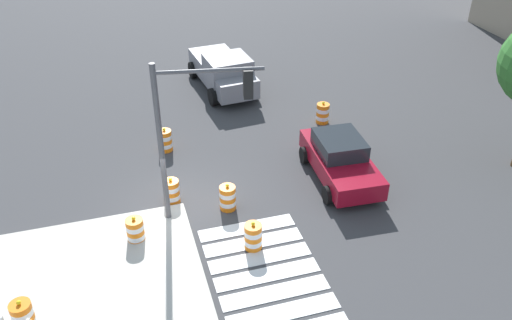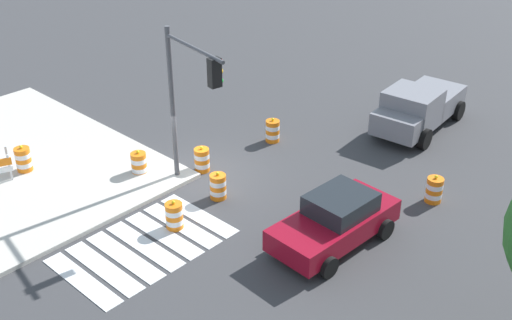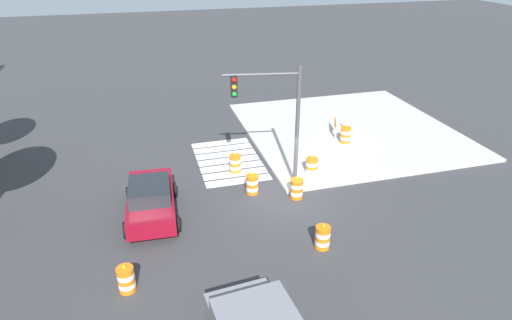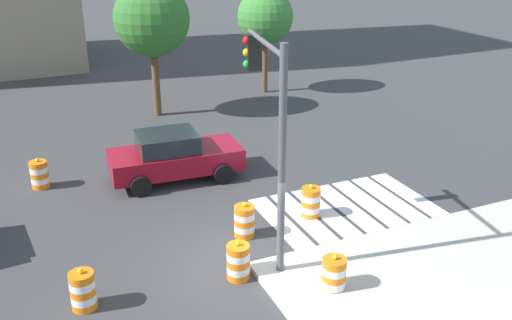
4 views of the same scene
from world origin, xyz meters
TOP-DOWN VIEW (x-y plane):
  - ground_plane at (0.00, 0.00)m, footprint 120.00×120.00m
  - crosswalk_stripes at (4.00, 1.80)m, footprint 5.10×3.20m
  - sports_car at (-0.14, 5.93)m, footprint 4.39×2.32m
  - pickup_truck at (-8.80, 3.63)m, footprint 5.31×2.72m
  - traffic_barrel_near_corner at (2.72, 1.74)m, footprint 0.56×0.56m
  - traffic_barrel_crosswalk_end at (0.53, 1.47)m, footprint 0.56×0.56m
  - traffic_barrel_median_near at (-4.31, 6.99)m, footprint 0.56×0.56m
  - traffic_barrel_median_far at (1.41, -1.75)m, footprint 0.56×0.56m
  - traffic_barrel_far_curb at (-0.38, -0.32)m, footprint 0.56×0.56m
  - traffic_barrel_lane_center at (-3.95, -0.02)m, footprint 0.56×0.56m
  - traffic_barrel_on_sidewalk at (4.21, -4.90)m, footprint 0.56×0.56m
  - traffic_light_pole at (0.79, 0.52)m, footprint 0.77×3.25m

SIDE VIEW (x-z plane):
  - ground_plane at x=0.00m, z-range 0.00..0.00m
  - crosswalk_stripes at x=4.00m, z-range 0.00..0.02m
  - traffic_barrel_near_corner at x=2.72m, z-range -0.06..0.96m
  - traffic_barrel_crosswalk_end at x=0.53m, z-range -0.06..0.96m
  - traffic_barrel_median_near at x=-4.31m, z-range -0.06..0.96m
  - traffic_barrel_median_far at x=1.41m, z-range -0.06..0.96m
  - traffic_barrel_far_curb at x=-0.38m, z-range -0.06..0.96m
  - traffic_barrel_lane_center at x=-3.95m, z-range -0.06..0.96m
  - traffic_barrel_on_sidewalk at x=4.21m, z-range 0.09..1.11m
  - sports_car at x=-0.14m, z-range 0.00..1.63m
  - pickup_truck at x=-8.80m, z-range 0.01..1.93m
  - traffic_light_pole at x=0.79m, z-range 1.16..6.66m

